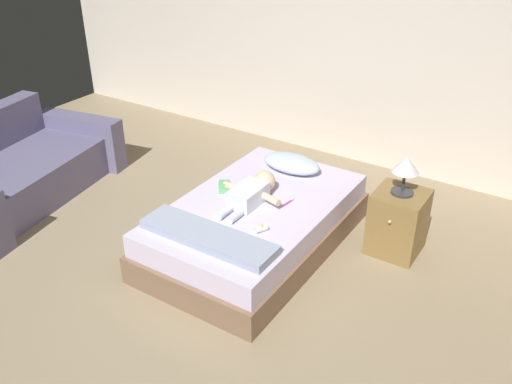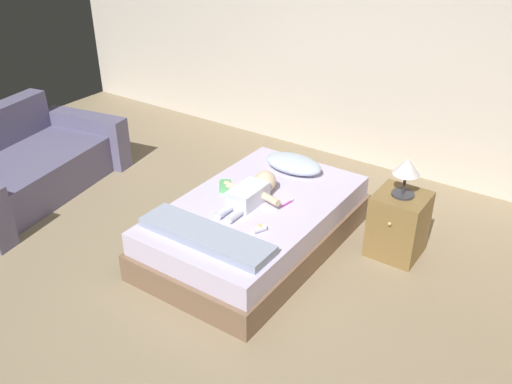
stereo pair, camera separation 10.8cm
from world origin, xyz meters
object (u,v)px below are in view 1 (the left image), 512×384
pillow (292,163)px  baby_bottle (261,228)px  baby (252,192)px  couch (17,171)px  lamp (406,167)px  toy_block (224,187)px  toothbrush (288,202)px  bed (256,225)px  nightstand (398,222)px

pillow → baby_bottle: size_ratio=4.97×
baby → couch: size_ratio=0.34×
pillow → baby_bottle: pillow is taller
lamp → toy_block: 1.46m
lamp → couch: bearing=-162.3°
toothbrush → baby_bottle: bearing=-85.4°
bed → toy_block: bearing=177.2°
nightstand → toy_block: bearing=-157.0°
pillow → baby: (-0.00, -0.63, 0.01)m
lamp → baby: bearing=-152.1°
nightstand → toy_block: 1.44m
baby → toothbrush: size_ratio=4.76×
toothbrush → couch: (-2.61, -0.64, -0.16)m
toothbrush → lamp: size_ratio=0.44×
bed → pillow: (-0.05, 0.66, 0.28)m
toothbrush → couch: size_ratio=0.07×
bed → lamp: bearing=30.0°
toy_block → baby_bottle: 0.68m
baby → toy_block: bearing=-178.8°
pillow → nightstand: bearing=-4.5°
toothbrush → couch: couch is taller
couch → lamp: lamp is taller
nightstand → toy_block: (-1.32, -0.56, 0.19)m
baby_bottle → couch: bearing=-176.1°
toothbrush → nightstand: bearing=29.6°
pillow → lamp: lamp is taller
toothbrush → nightstand: size_ratio=0.26×
bed → baby_bottle: 0.48m
lamp → baby_bottle: lamp is taller
couch → toy_block: 2.14m
nightstand → baby: bearing=-152.1°
couch → toy_block: bearing=14.2°
nightstand → couch: bearing=-162.3°
pillow → couch: couch is taller
baby → baby_bottle: (0.31, -0.35, -0.05)m
toy_block → couch: bearing=-165.8°
baby → baby_bottle: 0.47m
baby → toothbrush: bearing=22.8°
baby → toothbrush: baby is taller
bed → toy_block: size_ratio=15.93×
bed → baby_bottle: baby_bottle is taller
toy_block → nightstand: bearing=23.0°
baby → pillow: bearing=89.8°
baby → lamp: (1.04, 0.55, 0.27)m
bed → toothbrush: 0.34m
baby → bed: bearing=-24.3°
pillow → toothbrush: (0.27, -0.52, -0.06)m
pillow → lamp: 1.08m
pillow → couch: bearing=-153.6°
baby_bottle → nightstand: bearing=50.8°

